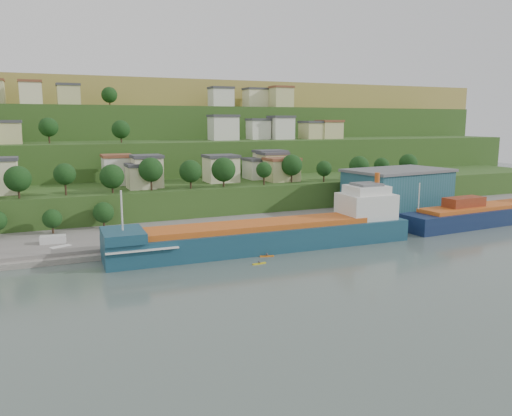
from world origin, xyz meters
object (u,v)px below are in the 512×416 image
cargo_ship_far (495,214)px  caravan (53,241)px  cargo_ship_near (274,235)px  kayak_orange (267,256)px  warehouse (397,190)px

cargo_ship_far → caravan: 119.68m
cargo_ship_near → caravan: (-47.27, 16.47, -0.47)m
kayak_orange → caravan: bearing=164.2°
warehouse → cargo_ship_far: bearing=-48.7°
cargo_ship_near → warehouse: bearing=22.2°
warehouse → kayak_orange: warehouse is taller
warehouse → kayak_orange: size_ratio=10.62×
cargo_ship_near → warehouse: cargo_ship_near is taller
caravan → cargo_ship_near: bearing=-14.4°
cargo_ship_far → kayak_orange: 76.56m
cargo_ship_near → kayak_orange: 8.34m
cargo_ship_near → kayak_orange: (-4.74, -6.30, -2.72)m
caravan → kayak_orange: size_ratio=1.75×
cargo_ship_far → warehouse: (-20.66, 18.30, 5.85)m
kayak_orange → cargo_ship_far: bearing=17.9°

